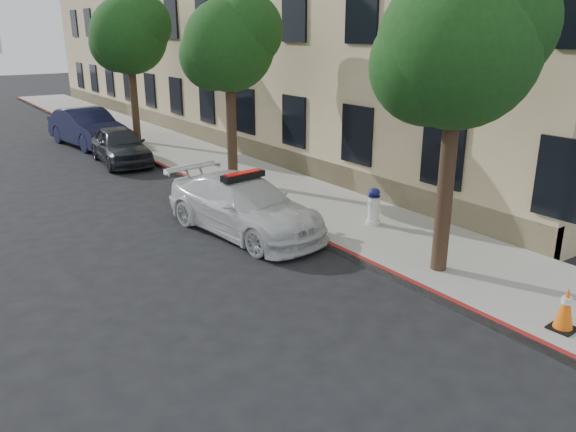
# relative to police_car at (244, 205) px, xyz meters

# --- Properties ---
(ground) EXTENTS (120.00, 120.00, 0.00)m
(ground) POSITION_rel_police_car_xyz_m (-1.10, -2.31, -0.66)
(ground) COLOR black
(ground) RESTS_ON ground
(sidewalk) EXTENTS (3.20, 50.00, 0.15)m
(sidewalk) POSITION_rel_police_car_xyz_m (2.50, 7.69, -0.58)
(sidewalk) COLOR gray
(sidewalk) RESTS_ON ground
(curb_strip) EXTENTS (0.12, 50.00, 0.15)m
(curb_strip) POSITION_rel_police_car_xyz_m (0.96, 7.69, -0.58)
(curb_strip) COLOR maroon
(curb_strip) RESTS_ON ground
(building) EXTENTS (8.00, 36.00, 10.00)m
(building) POSITION_rel_police_car_xyz_m (8.10, 12.69, 4.34)
(building) COLOR tan
(building) RESTS_ON ground
(tree_near) EXTENTS (2.92, 2.82, 5.62)m
(tree_near) POSITION_rel_police_car_xyz_m (1.83, -4.32, 3.62)
(tree_near) COLOR black
(tree_near) RESTS_ON sidewalk
(tree_mid) EXTENTS (2.77, 2.64, 5.43)m
(tree_mid) POSITION_rel_police_car_xyz_m (1.83, 3.68, 3.50)
(tree_mid) COLOR black
(tree_mid) RESTS_ON sidewalk
(tree_far) EXTENTS (3.10, 3.00, 5.81)m
(tree_far) POSITION_rel_police_car_xyz_m (1.83, 11.68, 3.73)
(tree_far) COLOR black
(tree_far) RESTS_ON sidewalk
(police_car) EXTENTS (2.41, 4.70, 1.45)m
(police_car) POSITION_rel_police_car_xyz_m (0.00, 0.00, 0.00)
(police_car) COLOR silver
(police_car) RESTS_ON ground
(parked_car_mid) EXTENTS (1.88, 3.96, 1.31)m
(parked_car_mid) POSITION_rel_police_car_xyz_m (0.10, 8.79, -0.00)
(parked_car_mid) COLOR #21242A
(parked_car_mid) RESTS_ON ground
(parked_car_far) EXTENTS (2.19, 4.79, 1.52)m
(parked_car_far) POSITION_rel_police_car_xyz_m (0.10, 12.71, 0.11)
(parked_car_far) COLOR #141634
(parked_car_far) RESTS_ON ground
(fire_hydrant) EXTENTS (0.37, 0.34, 0.88)m
(fire_hydrant) POSITION_rel_police_car_xyz_m (2.58, -1.63, -0.08)
(fire_hydrant) COLOR silver
(fire_hydrant) RESTS_ON sidewalk
(traffic_cone) EXTENTS (0.40, 0.40, 0.72)m
(traffic_cone) POSITION_rel_police_car_xyz_m (1.55, -6.97, -0.15)
(traffic_cone) COLOR black
(traffic_cone) RESTS_ON sidewalk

